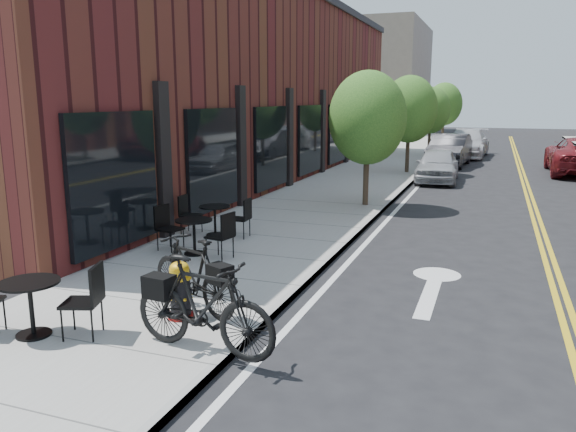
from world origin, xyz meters
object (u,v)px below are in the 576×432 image
at_px(parked_car_a, 437,165).
at_px(parked_car_c, 467,143).
at_px(bistro_set_b, 194,232).
at_px(parked_car_b, 449,150).
at_px(bistro_set_c, 215,216).
at_px(fire_hydrant, 180,290).
at_px(bicycle_left, 193,274).
at_px(bicycle_right, 203,306).
at_px(bistro_set_a, 31,300).

xyz_separation_m(parked_car_a, parked_car_c, (0.55, 10.32, 0.11)).
xyz_separation_m(bistro_set_b, parked_car_b, (3.40, 18.33, 0.18)).
relative_size(bistro_set_c, parked_car_a, 0.43).
distance_m(fire_hydrant, bistro_set_c, 4.88).
height_order(fire_hydrant, parked_car_c, parked_car_c).
height_order(bicycle_left, parked_car_c, parked_car_c).
relative_size(bicycle_left, bicycle_right, 0.93).
height_order(bicycle_left, bicycle_right, bicycle_right).
xyz_separation_m(bicycle_left, bistro_set_c, (-1.85, 4.22, -0.11)).
distance_m(bistro_set_b, bistro_set_c, 1.60).
height_order(bistro_set_c, parked_car_a, parked_car_a).
distance_m(fire_hydrant, parked_car_a, 15.84).
relative_size(fire_hydrant, bistro_set_a, 0.47).
height_order(parked_car_a, parked_car_c, parked_car_c).
distance_m(bistro_set_c, parked_car_a, 11.80).
bearing_deg(fire_hydrant, bistro_set_c, 99.90).
bearing_deg(fire_hydrant, parked_car_a, 71.02).
height_order(bicycle_right, parked_car_b, parked_car_b).
bearing_deg(parked_car_a, parked_car_c, 85.00).
xyz_separation_m(bicycle_right, parked_car_a, (1.10, 16.58, -0.07)).
bearing_deg(parked_car_c, bistro_set_b, -96.23).
bearing_deg(bistro_set_b, fire_hydrant, -53.48).
bearing_deg(parked_car_a, bicycle_left, -99.01).
height_order(fire_hydrant, bistro_set_c, bistro_set_c).
height_order(bicycle_right, parked_car_a, bicycle_right).
relative_size(bicycle_right, bistro_set_a, 1.10).
bearing_deg(parked_car_a, bistro_set_a, -103.40).
distance_m(bicycle_right, parked_car_c, 26.96).
xyz_separation_m(fire_hydrant, parked_car_b, (1.94, 21.30, 0.23)).
distance_m(bistro_set_a, parked_car_b, 22.75).
distance_m(fire_hydrant, bistro_set_b, 3.31).
xyz_separation_m(fire_hydrant, parked_car_c, (2.49, 26.04, 0.24)).
xyz_separation_m(parked_car_b, parked_car_c, (0.55, 4.74, 0.00)).
height_order(bicycle_left, bistro_set_c, bicycle_left).
height_order(bistro_set_c, parked_car_c, parked_car_c).
distance_m(bistro_set_a, bistro_set_c, 5.73).
height_order(bistro_set_b, bistro_set_c, bistro_set_b).
bearing_deg(bicycle_left, fire_hydrant, 16.97).
xyz_separation_m(bicycle_left, parked_car_a, (1.91, 15.41, -0.03)).
relative_size(bicycle_right, bistro_set_b, 1.14).
bearing_deg(parked_car_a, fire_hydrant, -99.00).
bearing_deg(bicycle_left, parked_car_a, -163.69).
xyz_separation_m(bistro_set_a, parked_car_a, (3.42, 16.91, 0.04)).
bearing_deg(bistro_set_c, parked_car_c, 77.01).
distance_m(fire_hydrant, bicycle_left, 0.34).
bearing_deg(parked_car_a, bistro_set_b, -106.90).
height_order(fire_hydrant, bistro_set_a, bistro_set_a).
height_order(bistro_set_a, bistro_set_b, bistro_set_a).
bearing_deg(parked_car_b, bistro_set_b, -96.55).
height_order(bistro_set_c, parked_car_b, parked_car_b).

